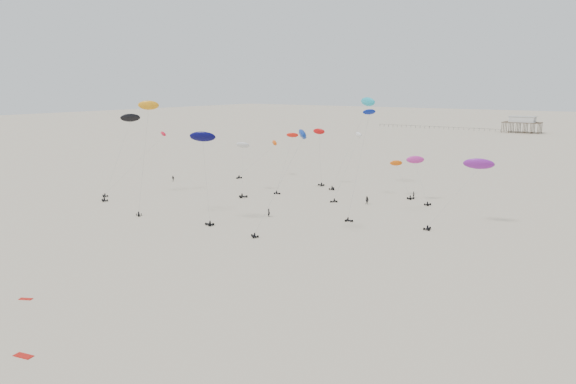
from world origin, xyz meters
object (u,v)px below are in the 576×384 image
Objects in this scene: pavilion_main at (522,126)px; rig_4 at (147,125)px; spectator_0 at (269,217)px; rig_0 at (263,153)px; rig_8 at (320,147)px.

rig_4 is (-19.87, -272.10, 15.85)m from pavilion_main.
spectator_0 is (2.35, -258.24, -4.22)m from pavilion_main.
rig_0 is 22.44m from rig_8.
rig_8 reaches higher than pavilion_main.
spectator_0 is at bearing -89.48° from pavilion_main.
rig_4 is 11.69× the size of spectator_0.
pavilion_main is 9.68× the size of spectator_0.
rig_0 is 55.06m from spectator_0.
rig_0 is at bearing 90.54° from rig_8.
rig_0 reaches higher than pavilion_main.
pavilion_main is 258.29m from spectator_0.
rig_0 is 7.02× the size of spectator_0.
rig_8 is at bearing 173.26° from rig_0.
pavilion_main is 218.10m from rig_8.
spectator_0 is (11.53, -40.44, -10.94)m from rig_8.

